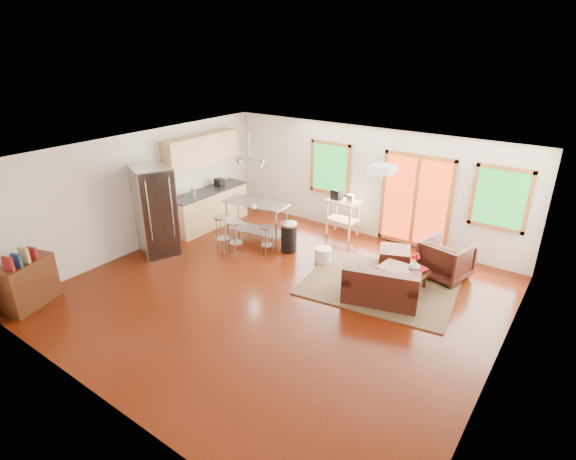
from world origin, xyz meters
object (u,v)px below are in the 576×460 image
Objects in this scene: kitchen_cart at (342,205)px; armchair at (446,257)px; refrigerator at (156,211)px; rug at (379,285)px; coffee_table at (403,272)px; island at (256,214)px; loveseat at (381,288)px; ottoman at (394,258)px.

armchair is at bearing -12.68° from kitchen_cart.
refrigerator is at bearing -131.46° from kitchen_cart.
refrigerator is at bearing -162.14° from rug.
coffee_table reaches higher than rug.
rug is 1.47m from armchair.
island is 2.05m from kitchen_cart.
coffee_table is at bearing -33.65° from kitchen_cart.
loveseat is 3.05m from kitchen_cart.
coffee_table is 0.83× the size of kitchen_cart.
loveseat is 1.58× the size of coffee_table.
refrigerator is 4.25m from kitchen_cart.
loveseat is at bearing 80.38° from armchair.
kitchen_cart reaches higher than ottoman.
kitchen_cart is at bearing 155.40° from ottoman.
island is at bearing -169.18° from ottoman.
loveseat is at bearing 34.78° from refrigerator.
loveseat reaches higher than rug.
coffee_table is 0.48× the size of refrigerator.
coffee_table is (0.34, 0.26, 0.29)m from rug.
ottoman reaches higher than rug.
rug is 4.54× the size of ottoman.
kitchen_cart is (1.49, 1.40, 0.12)m from island.
ottoman is 0.40× the size of island.
refrigerator is (-4.52, -2.40, 0.78)m from ottoman.
kitchen_cart reaches higher than rug.
ottoman is (-0.10, 0.91, 0.19)m from rug.
island reaches higher than coffee_table.
rug is at bearing 63.00° from armchair.
armchair reaches higher than coffee_table.
armchair is 0.77× the size of kitchen_cart.
kitchen_cart is (-1.81, 1.69, 0.76)m from rug.
armchair is (0.90, 1.08, 0.42)m from rug.
loveseat is 1.70× the size of armchair.
rug is 0.52m from coffee_table.
loveseat is 0.95× the size of island.
island is at bearing -136.92° from kitchen_cart.
refrigerator reaches higher than ottoman.
ottoman is 5.17m from refrigerator.
island is (-3.65, 0.04, 0.35)m from coffee_table.
kitchen_cart is (-1.71, 0.78, 0.57)m from ottoman.
loveseat is at bearing -46.95° from kitchen_cart.
loveseat is 1.31× the size of kitchen_cart.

